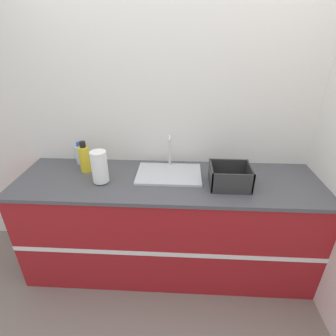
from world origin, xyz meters
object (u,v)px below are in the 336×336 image
at_px(paper_towel_roll, 100,167).
at_px(bottle_clear, 80,154).
at_px(bottle_yellow, 85,158).
at_px(sink, 168,173).
at_px(dish_rack, 230,178).

relative_size(paper_towel_roll, bottle_clear, 1.32).
bearing_deg(bottle_yellow, bottle_clear, 122.38).
relative_size(sink, bottle_yellow, 1.98).
distance_m(paper_towel_roll, bottle_clear, 0.43).
height_order(bottle_clear, bottle_yellow, bottle_yellow).
height_order(dish_rack, bottle_clear, bottle_clear).
distance_m(dish_rack, bottle_yellow, 1.19).
height_order(sink, paper_towel_roll, sink).
xyz_separation_m(sink, bottle_yellow, (-0.70, 0.03, 0.10)).
bearing_deg(sink, paper_towel_roll, -164.04).
bearing_deg(paper_towel_roll, bottle_clear, 129.75).
xyz_separation_m(bottle_clear, bottle_yellow, (0.10, -0.15, 0.03)).
height_order(sink, dish_rack, sink).
relative_size(sink, bottle_clear, 2.66).
bearing_deg(paper_towel_roll, dish_rack, 0.21).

